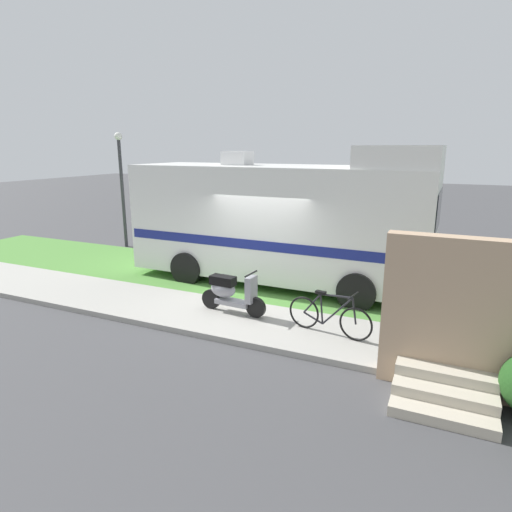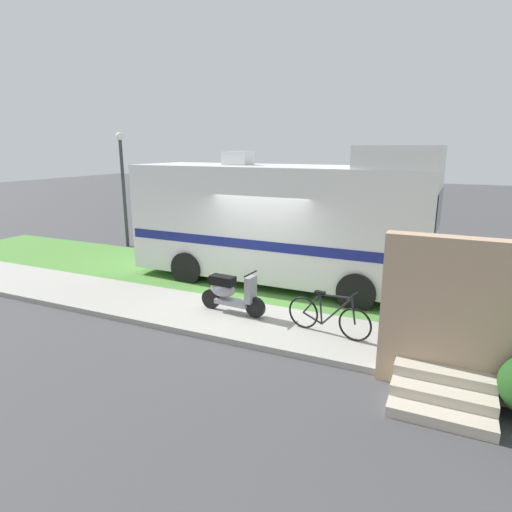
{
  "view_description": "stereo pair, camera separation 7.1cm",
  "coord_description": "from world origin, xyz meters",
  "views": [
    {
      "loc": [
        4.14,
        -8.82,
        3.63
      ],
      "look_at": [
        0.01,
        0.3,
        1.1
      ],
      "focal_mm": 30.21,
      "sensor_mm": 36.0,
      "label": 1
    },
    {
      "loc": [
        4.2,
        -8.79,
        3.63
      ],
      "look_at": [
        0.01,
        0.3,
        1.1
      ],
      "focal_mm": 30.21,
      "sensor_mm": 36.0,
      "label": 2
    }
  ],
  "objects": [
    {
      "name": "scooter",
      "position": [
        -0.02,
        -0.98,
        0.58
      ],
      "size": [
        1.57,
        0.5,
        0.97
      ],
      "color": "black",
      "rests_on": "ground"
    },
    {
      "name": "motorhome_rv",
      "position": [
        0.09,
        1.74,
        1.75
      ],
      "size": [
        7.9,
        2.62,
        3.67
      ],
      "color": "silver",
      "rests_on": "ground"
    },
    {
      "name": "bottle_spare",
      "position": [
        4.28,
        -0.89,
        0.22
      ],
      "size": [
        0.08,
        0.08,
        0.24
      ],
      "color": "#19722D",
      "rests_on": "ground"
    },
    {
      "name": "bicycle",
      "position": [
        2.24,
        -1.2,
        0.49
      ],
      "size": [
        1.71,
        0.52,
        0.88
      ],
      "color": "black",
      "rests_on": "ground"
    },
    {
      "name": "porch_steps",
      "position": [
        4.33,
        -2.29,
        0.97
      ],
      "size": [
        2.0,
        1.26,
        2.4
      ],
      "color": "#BCB29E",
      "rests_on": "ground"
    },
    {
      "name": "bottle_green",
      "position": [
        4.74,
        -1.37,
        0.24
      ],
      "size": [
        0.06,
        0.06,
        0.29
      ],
      "color": "brown",
      "rests_on": "ground"
    },
    {
      "name": "street_lamp_post",
      "position": [
        -6.85,
        3.6,
        2.53
      ],
      "size": [
        0.28,
        0.28,
        4.15
      ],
      "color": "#333338",
      "rests_on": "ground"
    },
    {
      "name": "grass_strip",
      "position": [
        0.0,
        1.5,
        0.04
      ],
      "size": [
        24.0,
        3.4,
        0.08
      ],
      "color": "#4C8438",
      "rests_on": "ground"
    },
    {
      "name": "sidewalk",
      "position": [
        0.0,
        -1.2,
        0.06
      ],
      "size": [
        24.0,
        2.0,
        0.12
      ],
      "color": "#9E9B93",
      "rests_on": "ground"
    },
    {
      "name": "ground_plane",
      "position": [
        0.0,
        0.0,
        0.0
      ],
      "size": [
        80.0,
        80.0,
        0.0
      ],
      "primitive_type": "plane",
      "color": "#424244"
    },
    {
      "name": "pickup_truck_near",
      "position": [
        -1.78,
        5.84,
        0.99
      ],
      "size": [
        5.84,
        2.38,
        1.87
      ],
      "color": "silver",
      "rests_on": "ground"
    }
  ]
}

